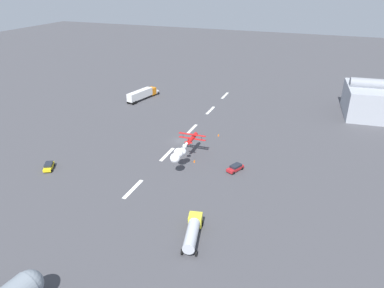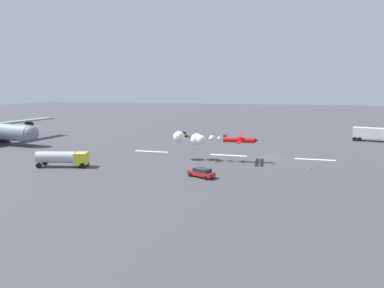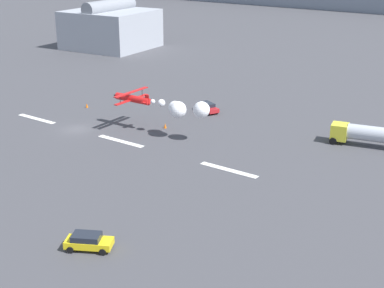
{
  "view_description": "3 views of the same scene",
  "coord_description": "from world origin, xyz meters",
  "px_view_note": "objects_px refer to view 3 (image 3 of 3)",
  "views": [
    {
      "loc": [
        83.54,
        35.76,
        42.34
      ],
      "look_at": [
        6.13,
        5.87,
        2.75
      ],
      "focal_mm": 33.32,
      "sensor_mm": 36.0,
      "label": 1
    },
    {
      "loc": [
        -0.48,
        70.54,
        14.66
      ],
      "look_at": [
        16.36,
        2.75,
        2.63
      ],
      "focal_mm": 31.1,
      "sensor_mm": 36.0,
      "label": 2
    },
    {
      "loc": [
        59.83,
        -54.05,
        26.6
      ],
      "look_at": [
        21.15,
        0.0,
        2.19
      ],
      "focal_mm": 52.38,
      "sensor_mm": 36.0,
      "label": 3
    }
  ],
  "objects_px": {
    "airport_staff_sedan": "(207,107)",
    "traffic_cone_far": "(165,126)",
    "followme_car_yellow": "(88,241)",
    "traffic_cone_near": "(87,105)",
    "fuel_tanker_truck": "(365,134)",
    "stunt_biplane_red": "(174,107)"
  },
  "relations": [
    {
      "from": "followme_car_yellow",
      "to": "airport_staff_sedan",
      "type": "distance_m",
      "value": 44.75
    },
    {
      "from": "fuel_tanker_truck",
      "to": "stunt_biplane_red",
      "type": "bearing_deg",
      "value": -153.13
    },
    {
      "from": "stunt_biplane_red",
      "to": "airport_staff_sedan",
      "type": "height_order",
      "value": "stunt_biplane_red"
    },
    {
      "from": "airport_staff_sedan",
      "to": "traffic_cone_far",
      "type": "bearing_deg",
      "value": -92.16
    },
    {
      "from": "followme_car_yellow",
      "to": "traffic_cone_near",
      "type": "distance_m",
      "value": 46.32
    },
    {
      "from": "stunt_biplane_red",
      "to": "traffic_cone_near",
      "type": "distance_m",
      "value": 21.25
    },
    {
      "from": "airport_staff_sedan",
      "to": "traffic_cone_far",
      "type": "height_order",
      "value": "airport_staff_sedan"
    },
    {
      "from": "stunt_biplane_red",
      "to": "followme_car_yellow",
      "type": "distance_m",
      "value": 32.08
    },
    {
      "from": "airport_staff_sedan",
      "to": "traffic_cone_near",
      "type": "relative_size",
      "value": 6.5
    },
    {
      "from": "fuel_tanker_truck",
      "to": "followme_car_yellow",
      "type": "xyz_separation_m",
      "value": [
        -10.99,
        -41.24,
        -0.93
      ]
    },
    {
      "from": "followme_car_yellow",
      "to": "airport_staff_sedan",
      "type": "xyz_separation_m",
      "value": [
        -15.41,
        42.01,
        0.0
      ]
    },
    {
      "from": "airport_staff_sedan",
      "to": "traffic_cone_far",
      "type": "distance_m",
      "value": 10.63
    },
    {
      "from": "stunt_biplane_red",
      "to": "traffic_cone_near",
      "type": "relative_size",
      "value": 22.61
    },
    {
      "from": "fuel_tanker_truck",
      "to": "traffic_cone_far",
      "type": "relative_size",
      "value": 12.84
    },
    {
      "from": "airport_staff_sedan",
      "to": "traffic_cone_far",
      "type": "xyz_separation_m",
      "value": [
        -0.4,
        -10.61,
        -0.44
      ]
    },
    {
      "from": "traffic_cone_far",
      "to": "stunt_biplane_red",
      "type": "bearing_deg",
      "value": -32.59
    },
    {
      "from": "traffic_cone_near",
      "to": "traffic_cone_far",
      "type": "relative_size",
      "value": 1.0
    },
    {
      "from": "airport_staff_sedan",
      "to": "traffic_cone_near",
      "type": "height_order",
      "value": "airport_staff_sedan"
    },
    {
      "from": "stunt_biplane_red",
      "to": "traffic_cone_far",
      "type": "relative_size",
      "value": 22.61
    },
    {
      "from": "fuel_tanker_truck",
      "to": "airport_staff_sedan",
      "type": "relative_size",
      "value": 1.98
    },
    {
      "from": "followme_car_yellow",
      "to": "traffic_cone_far",
      "type": "xyz_separation_m",
      "value": [
        -15.81,
        31.4,
        -0.44
      ]
    },
    {
      "from": "fuel_tanker_truck",
      "to": "airport_staff_sedan",
      "type": "xyz_separation_m",
      "value": [
        -26.41,
        0.77,
        -0.93
      ]
    }
  ]
}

